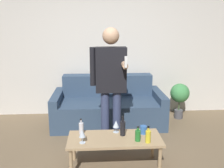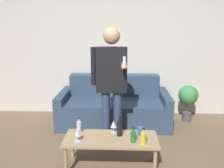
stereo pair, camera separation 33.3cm
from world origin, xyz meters
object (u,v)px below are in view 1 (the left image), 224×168
(coffee_table, at_px, (115,141))
(person_standing_front, at_px, (111,79))
(couch, at_px, (108,107))
(bottle_orange, at_px, (138,135))

(coffee_table, xyz_separation_m, person_standing_front, (-0.02, 0.56, 0.66))
(couch, height_order, bottle_orange, couch)
(couch, relative_size, bottle_orange, 10.52)
(couch, xyz_separation_m, coffee_table, (0.01, -1.44, 0.05))
(couch, height_order, coffee_table, couch)
(couch, distance_m, person_standing_front, 1.13)
(coffee_table, relative_size, bottle_orange, 6.25)
(bottle_orange, height_order, person_standing_front, person_standing_front)
(couch, height_order, person_standing_front, person_standing_front)
(bottle_orange, relative_size, person_standing_front, 0.11)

